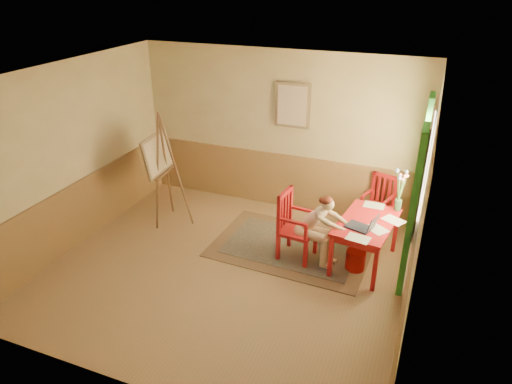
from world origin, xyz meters
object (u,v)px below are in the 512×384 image
at_px(table, 366,227).
at_px(chair_left, 294,226).
at_px(chair_back, 378,204).
at_px(easel, 160,158).
at_px(figure, 316,226).
at_px(laptop, 363,226).

xyz_separation_m(table, chair_left, (-1.01, -0.19, -0.10)).
distance_m(chair_back, easel, 3.65).
distance_m(chair_left, chair_back, 1.64).
bearing_deg(chair_left, chair_back, 50.29).
bearing_deg(table, figure, -162.39).
height_order(table, easel, easel).
height_order(chair_left, figure, figure).
relative_size(table, figure, 1.15).
xyz_separation_m(table, figure, (-0.68, -0.22, -0.02)).
relative_size(table, easel, 0.66).
distance_m(table, chair_left, 1.04).
height_order(laptop, easel, easel).
relative_size(figure, easel, 0.58).
xyz_separation_m(chair_back, easel, (-3.45, -0.99, 0.66)).
bearing_deg(figure, easel, 173.74).
bearing_deg(chair_back, easel, -164.07).
height_order(table, chair_left, chair_left).
bearing_deg(table, chair_back, 88.29).
bearing_deg(laptop, easel, 174.43).
distance_m(chair_left, easel, 2.50).
xyz_separation_m(chair_left, easel, (-2.41, 0.27, 0.61)).
height_order(figure, laptop, figure).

